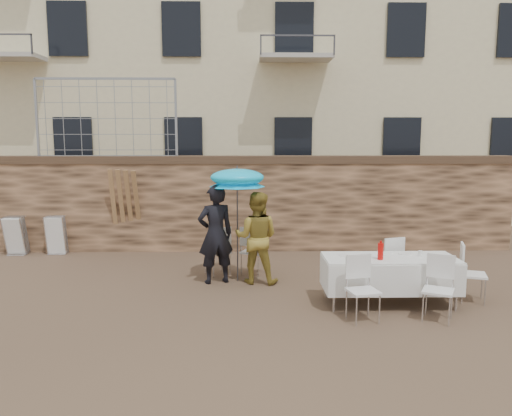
{
  "coord_description": "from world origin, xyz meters",
  "views": [
    {
      "loc": [
        0.23,
        -6.75,
        2.67
      ],
      "look_at": [
        0.4,
        2.2,
        1.4
      ],
      "focal_mm": 35.0,
      "sensor_mm": 36.0,
      "label": 1
    }
  ],
  "objects_px": {
    "soda_bottle": "(381,251)",
    "table_chair_front_left": "(363,289)",
    "couple_chair_left": "(217,251)",
    "chair_stack_right": "(58,234)",
    "man_suit": "(216,234)",
    "couple_chair_right": "(253,250)",
    "table_chair_side": "(473,273)",
    "chair_stack_left": "(18,234)",
    "umbrella": "(237,181)",
    "table_chair_front_right": "(438,289)",
    "banquet_table": "(390,260)",
    "table_chair_back": "(388,263)",
    "woman_dress": "(256,238)"
  },
  "relations": [
    {
      "from": "soda_bottle",
      "to": "table_chair_front_left",
      "type": "relative_size",
      "value": 0.27
    },
    {
      "from": "couple_chair_left",
      "to": "chair_stack_right",
      "type": "relative_size",
      "value": 1.04
    },
    {
      "from": "man_suit",
      "to": "couple_chair_right",
      "type": "bearing_deg",
      "value": -161.61
    },
    {
      "from": "table_chair_side",
      "to": "chair_stack_left",
      "type": "relative_size",
      "value": 1.04
    },
    {
      "from": "umbrella",
      "to": "table_chair_front_right",
      "type": "relative_size",
      "value": 2.08
    },
    {
      "from": "banquet_table",
      "to": "soda_bottle",
      "type": "bearing_deg",
      "value": -143.13
    },
    {
      "from": "table_chair_front_right",
      "to": "chair_stack_right",
      "type": "distance_m",
      "value": 8.39
    },
    {
      "from": "umbrella",
      "to": "chair_stack_left",
      "type": "relative_size",
      "value": 2.17
    },
    {
      "from": "table_chair_front_right",
      "to": "chair_stack_right",
      "type": "xyz_separation_m",
      "value": [
        -7.15,
        4.39,
        -0.02
      ]
    },
    {
      "from": "couple_chair_left",
      "to": "banquet_table",
      "type": "bearing_deg",
      "value": 115.7
    },
    {
      "from": "table_chair_front_right",
      "to": "table_chair_side",
      "type": "height_order",
      "value": "same"
    },
    {
      "from": "couple_chair_left",
      "to": "table_chair_back",
      "type": "bearing_deg",
      "value": 129.76
    },
    {
      "from": "table_chair_front_right",
      "to": "table_chair_side",
      "type": "relative_size",
      "value": 1.0
    },
    {
      "from": "table_chair_front_right",
      "to": "table_chair_side",
      "type": "xyz_separation_m",
      "value": [
        0.9,
        0.85,
        0.0
      ]
    },
    {
      "from": "umbrella",
      "to": "table_chair_side",
      "type": "bearing_deg",
      "value": -18.02
    },
    {
      "from": "soda_bottle",
      "to": "table_chair_back",
      "type": "xyz_separation_m",
      "value": [
        0.4,
        0.95,
        -0.43
      ]
    },
    {
      "from": "couple_chair_left",
      "to": "chair_stack_left",
      "type": "height_order",
      "value": "couple_chair_left"
    },
    {
      "from": "couple_chair_right",
      "to": "table_chair_front_left",
      "type": "distance_m",
      "value": 3.0
    },
    {
      "from": "couple_chair_right",
      "to": "table_chair_side",
      "type": "relative_size",
      "value": 1.0
    },
    {
      "from": "table_chair_front_left",
      "to": "table_chair_back",
      "type": "xyz_separation_m",
      "value": [
        0.8,
        1.55,
        0.0
      ]
    },
    {
      "from": "table_chair_front_left",
      "to": "soda_bottle",
      "type": "bearing_deg",
      "value": 43.03
    },
    {
      "from": "couple_chair_right",
      "to": "banquet_table",
      "type": "bearing_deg",
      "value": 164.99
    },
    {
      "from": "table_chair_side",
      "to": "chair_stack_right",
      "type": "bearing_deg",
      "value": 83.91
    },
    {
      "from": "chair_stack_right",
      "to": "man_suit",
      "type": "bearing_deg",
      "value": -32.19
    },
    {
      "from": "banquet_table",
      "to": "chair_stack_right",
      "type": "height_order",
      "value": "chair_stack_right"
    },
    {
      "from": "umbrella",
      "to": "banquet_table",
      "type": "height_order",
      "value": "umbrella"
    },
    {
      "from": "couple_chair_right",
      "to": "table_chair_front_left",
      "type": "xyz_separation_m",
      "value": [
        1.56,
        -2.56,
        0.0
      ]
    },
    {
      "from": "woman_dress",
      "to": "table_chair_side",
      "type": "height_order",
      "value": "woman_dress"
    },
    {
      "from": "soda_bottle",
      "to": "table_chair_back",
      "type": "height_order",
      "value": "soda_bottle"
    },
    {
      "from": "table_chair_side",
      "to": "chair_stack_right",
      "type": "height_order",
      "value": "table_chair_side"
    },
    {
      "from": "chair_stack_left",
      "to": "table_chair_front_right",
      "type": "bearing_deg",
      "value": -28.6
    },
    {
      "from": "table_chair_side",
      "to": "chair_stack_right",
      "type": "distance_m",
      "value": 8.79
    },
    {
      "from": "couple_chair_left",
      "to": "chair_stack_right",
      "type": "height_order",
      "value": "couple_chair_left"
    },
    {
      "from": "soda_bottle",
      "to": "chair_stack_right",
      "type": "bearing_deg",
      "value": 149.56
    },
    {
      "from": "couple_chair_left",
      "to": "chair_stack_right",
      "type": "xyz_separation_m",
      "value": [
        -3.78,
        1.83,
        -0.02
      ]
    },
    {
      "from": "couple_chair_right",
      "to": "chair_stack_right",
      "type": "bearing_deg",
      "value": 2.62
    },
    {
      "from": "umbrella",
      "to": "couple_chair_left",
      "type": "distance_m",
      "value": 1.52
    },
    {
      "from": "man_suit",
      "to": "umbrella",
      "type": "distance_m",
      "value": 1.05
    },
    {
      "from": "umbrella",
      "to": "table_chair_back",
      "type": "height_order",
      "value": "umbrella"
    },
    {
      "from": "table_chair_front_left",
      "to": "table_chair_side",
      "type": "height_order",
      "value": "same"
    },
    {
      "from": "banquet_table",
      "to": "table_chair_back",
      "type": "relative_size",
      "value": 2.19
    },
    {
      "from": "umbrella",
      "to": "chair_stack_left",
      "type": "xyz_separation_m",
      "value": [
        -5.08,
        2.28,
        -1.42
      ]
    },
    {
      "from": "table_chair_side",
      "to": "chair_stack_right",
      "type": "xyz_separation_m",
      "value": [
        -8.05,
        3.54,
        -0.02
      ]
    },
    {
      "from": "banquet_table",
      "to": "table_chair_side",
      "type": "distance_m",
      "value": 1.43
    },
    {
      "from": "table_chair_front_right",
      "to": "table_chair_side",
      "type": "distance_m",
      "value": 1.24
    },
    {
      "from": "man_suit",
      "to": "table_chair_back",
      "type": "relative_size",
      "value": 1.9
    },
    {
      "from": "couple_chair_right",
      "to": "table_chair_back",
      "type": "xyz_separation_m",
      "value": [
        2.36,
        -1.01,
        0.0
      ]
    },
    {
      "from": "woman_dress",
      "to": "table_chair_front_left",
      "type": "xyz_separation_m",
      "value": [
        1.51,
        -2.01,
        -0.37
      ]
    },
    {
      "from": "banquet_table",
      "to": "chair_stack_left",
      "type": "relative_size",
      "value": 2.28
    },
    {
      "from": "woman_dress",
      "to": "table_chair_back",
      "type": "relative_size",
      "value": 1.76
    }
  ]
}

